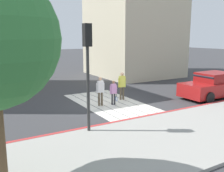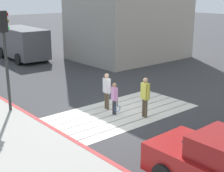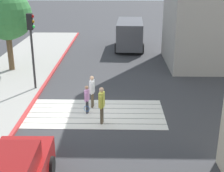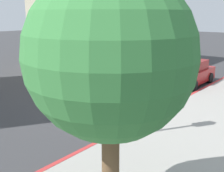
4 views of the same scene
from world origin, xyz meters
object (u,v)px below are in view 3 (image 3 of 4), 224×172
Objects in this scene: traffic_light_corner at (32,36)px; street_tree at (8,16)px; pedestrian_adult_lead at (92,89)px; pedestrian_adult_trailing at (102,103)px; van_down_street at (130,34)px; pedestrian_child_with_racket at (87,98)px.

street_tree reaches higher than traffic_light_corner.
pedestrian_adult_lead is 0.96× the size of pedestrian_adult_trailing.
pedestrian_adult_trailing is at bearing -96.56° from van_down_street.
pedestrian_child_with_racket is (3.18, -3.04, -2.26)m from traffic_light_corner.
pedestrian_child_with_racket is (-0.19, -0.73, -0.16)m from pedestrian_adult_lead.
street_tree is 3.18× the size of pedestrian_adult_trailing.
van_down_street is at bearing 83.44° from pedestrian_adult_trailing.
street_tree is at bearing 130.42° from pedestrian_child_with_racket.
pedestrian_adult_lead is at bearing -45.26° from street_tree.
traffic_light_corner reaches higher than pedestrian_adult_trailing.
pedestrian_child_with_racket is (-2.39, -13.32, -0.50)m from van_down_street.
van_down_street is 13.54m from pedestrian_child_with_racket.
van_down_street reaches higher than pedestrian_adult_lead.
street_tree is 3.31× the size of pedestrian_adult_lead.
street_tree is (-7.94, -6.80, 2.35)m from van_down_street.
van_down_street is 11.82m from traffic_light_corner.
traffic_light_corner is at bearing 145.58° from pedestrian_adult_lead.
street_tree reaches higher than pedestrian_adult_trailing.
street_tree is at bearing 124.23° from traffic_light_corner.
van_down_street is 0.99× the size of street_tree.
street_tree is at bearing -139.42° from van_down_street.
traffic_light_corner reaches higher than van_down_street.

